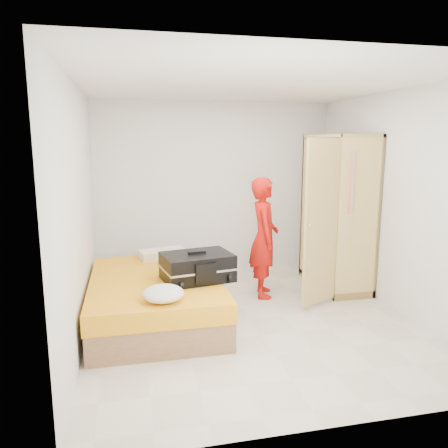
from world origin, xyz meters
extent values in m
plane|color=beige|center=(0.00, 0.00, 0.00)|extent=(4.00, 4.00, 0.00)
plane|color=white|center=(0.00, 0.00, 2.60)|extent=(4.00, 4.00, 0.00)
cube|color=white|center=(0.00, 2.00, 1.30)|extent=(3.60, 0.02, 2.60)
cube|color=white|center=(0.00, -2.00, 1.30)|extent=(3.60, 0.02, 2.60)
cube|color=white|center=(-1.80, 0.00, 1.30)|extent=(0.02, 4.00, 2.60)
cube|color=white|center=(1.80, 0.00, 1.30)|extent=(0.02, 4.00, 2.60)
cube|color=#9C6B47|center=(-1.05, 0.22, 0.15)|extent=(1.40, 2.00, 0.30)
cube|color=orange|center=(-1.05, 0.22, 0.40)|extent=(1.42, 2.02, 0.20)
cube|color=#E8CA71|center=(1.77, 0.90, 1.05)|extent=(0.04, 1.20, 2.10)
cube|color=#E8CA71|center=(1.50, 0.32, 1.05)|extent=(0.58, 0.04, 2.10)
cube|color=#E8CA71|center=(1.50, 1.48, 1.05)|extent=(0.58, 0.04, 2.10)
cube|color=#E8CA71|center=(1.50, 0.90, 2.08)|extent=(0.58, 1.20, 0.04)
cube|color=tan|center=(1.50, 0.90, 0.05)|extent=(0.58, 1.20, 0.10)
cube|color=#E8CA71|center=(1.23, 1.20, 1.05)|extent=(0.04, 0.59, 2.00)
cube|color=#E8CA71|center=(0.95, 0.21, 1.05)|extent=(0.55, 0.30, 2.00)
cylinder|color=#B2B2B7|center=(1.50, 0.90, 1.92)|extent=(0.02, 1.10, 0.02)
imported|color=red|center=(0.40, 0.74, 0.78)|extent=(0.47, 0.63, 1.56)
cube|color=black|center=(-0.59, 0.05, 0.65)|extent=(0.82, 0.65, 0.30)
cube|color=black|center=(-0.59, 0.05, 0.81)|extent=(0.20, 0.09, 0.03)
ellipsoid|color=silver|center=(-1.01, -0.54, 0.58)|extent=(0.40, 0.40, 0.15)
cube|color=silver|center=(-0.89, 1.07, 0.55)|extent=(0.64, 0.43, 0.11)
camera|label=1|loc=(-1.30, -4.55, 2.01)|focal=35.00mm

